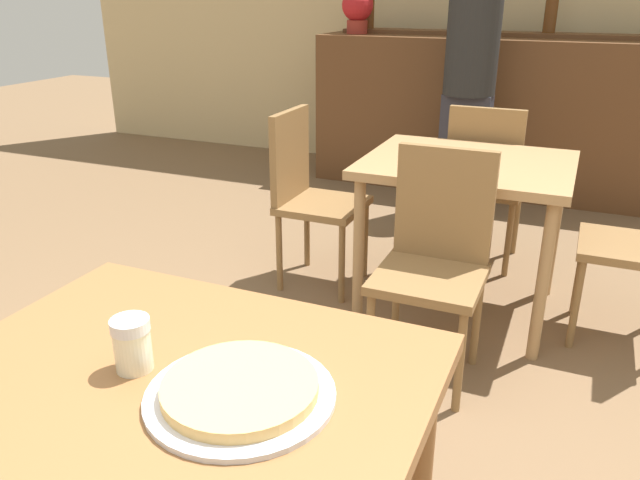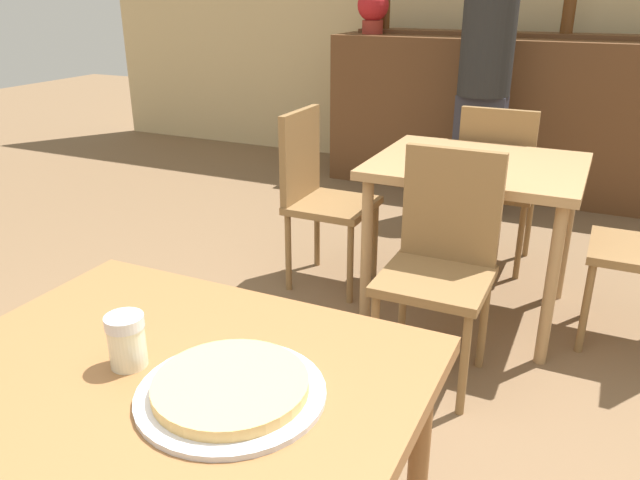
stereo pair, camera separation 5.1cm
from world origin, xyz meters
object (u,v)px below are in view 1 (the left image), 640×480
at_px(chair_far_side_back, 484,177).
at_px(person_standing, 470,78).
at_px(pizza_tray, 240,390).
at_px(potted_plant, 358,9).
at_px(cheese_shaker, 132,344).
at_px(chair_far_side_front, 435,251).
at_px(chair_far_side_left, 308,188).

height_order(chair_far_side_back, person_standing, person_standing).
bearing_deg(chair_far_side_back, pizza_tray, 88.47).
xyz_separation_m(pizza_tray, potted_plant, (-1.21, 3.92, 0.56)).
bearing_deg(cheese_shaker, chair_far_side_front, 76.95).
xyz_separation_m(chair_far_side_front, chair_far_side_left, (-0.79, 0.55, 0.00)).
bearing_deg(person_standing, chair_far_side_back, -72.79).
xyz_separation_m(chair_far_side_back, chair_far_side_left, (-0.79, -0.55, 0.00)).
bearing_deg(chair_far_side_back, chair_far_side_front, 90.00).
distance_m(chair_far_side_left, cheese_shaker, 1.98).
xyz_separation_m(chair_far_side_left, person_standing, (0.50, 1.48, 0.39)).
bearing_deg(chair_far_side_left, potted_plant, 13.67).
relative_size(pizza_tray, person_standing, 0.22).
height_order(chair_far_side_back, pizza_tray, chair_far_side_back).
bearing_deg(person_standing, potted_plant, 151.77).
relative_size(chair_far_side_back, person_standing, 0.54).
height_order(cheese_shaker, person_standing, person_standing).
distance_m(chair_far_side_front, cheese_shaker, 1.42).
bearing_deg(pizza_tray, chair_far_side_left, 110.66).
xyz_separation_m(chair_far_side_back, cheese_shaker, (-0.31, -2.46, 0.27)).
bearing_deg(potted_plant, chair_far_side_front, -63.59).
xyz_separation_m(chair_far_side_left, potted_plant, (-0.49, 2.01, 0.80)).
distance_m(chair_far_side_back, person_standing, 1.05).
relative_size(chair_far_side_left, pizza_tray, 2.47).
relative_size(chair_far_side_front, chair_far_side_left, 1.00).
bearing_deg(chair_far_side_back, potted_plant, -48.88).
bearing_deg(potted_plant, chair_far_side_left, -76.33).
distance_m(cheese_shaker, person_standing, 3.39).
height_order(chair_far_side_front, person_standing, person_standing).
height_order(chair_far_side_back, chair_far_side_left, same).
relative_size(chair_far_side_back, chair_far_side_left, 1.00).
bearing_deg(cheese_shaker, person_standing, 89.57).
distance_m(pizza_tray, cheese_shaker, 0.25).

